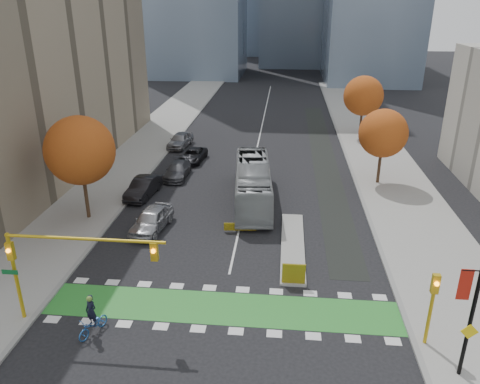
% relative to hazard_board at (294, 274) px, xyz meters
% --- Properties ---
extents(ground, '(300.00, 300.00, 0.00)m').
position_rel_hazard_board_xyz_m(ground, '(-4.00, -4.20, -0.80)').
color(ground, black).
rests_on(ground, ground).
extents(sidewalk_west, '(7.00, 120.00, 0.15)m').
position_rel_hazard_board_xyz_m(sidewalk_west, '(-17.50, 15.80, -0.73)').
color(sidewalk_west, gray).
rests_on(sidewalk_west, ground).
extents(sidewalk_east, '(7.00, 120.00, 0.15)m').
position_rel_hazard_board_xyz_m(sidewalk_east, '(9.50, 15.80, -0.73)').
color(sidewalk_east, gray).
rests_on(sidewalk_east, ground).
extents(curb_west, '(0.30, 120.00, 0.16)m').
position_rel_hazard_board_xyz_m(curb_west, '(-14.00, 15.80, -0.73)').
color(curb_west, gray).
rests_on(curb_west, ground).
extents(curb_east, '(0.30, 120.00, 0.16)m').
position_rel_hazard_board_xyz_m(curb_east, '(6.00, 15.80, -0.73)').
color(curb_east, gray).
rests_on(curb_east, ground).
extents(bike_crossing, '(20.00, 3.00, 0.01)m').
position_rel_hazard_board_xyz_m(bike_crossing, '(-4.00, -2.70, -0.79)').
color(bike_crossing, '#2B852E').
rests_on(bike_crossing, ground).
extents(centre_line, '(0.15, 70.00, 0.01)m').
position_rel_hazard_board_xyz_m(centre_line, '(-4.00, 35.80, -0.80)').
color(centre_line, silver).
rests_on(centre_line, ground).
extents(bike_lane_paint, '(2.50, 50.00, 0.01)m').
position_rel_hazard_board_xyz_m(bike_lane_paint, '(3.50, 25.80, -0.80)').
color(bike_lane_paint, black).
rests_on(bike_lane_paint, ground).
extents(median_island, '(1.60, 10.00, 0.16)m').
position_rel_hazard_board_xyz_m(median_island, '(0.00, 4.80, -0.72)').
color(median_island, gray).
rests_on(median_island, ground).
extents(hazard_board, '(1.40, 0.12, 1.30)m').
position_rel_hazard_board_xyz_m(hazard_board, '(0.00, 0.00, 0.00)').
color(hazard_board, yellow).
rests_on(hazard_board, median_island).
extents(tree_west, '(5.20, 5.20, 8.22)m').
position_rel_hazard_board_xyz_m(tree_west, '(-16.00, 7.80, 4.82)').
color(tree_west, '#332114').
rests_on(tree_west, ground).
extents(tree_east_near, '(4.40, 4.40, 7.08)m').
position_rel_hazard_board_xyz_m(tree_east_near, '(8.00, 17.80, 4.06)').
color(tree_east_near, '#332114').
rests_on(tree_east_near, ground).
extents(tree_east_far, '(4.80, 4.80, 7.65)m').
position_rel_hazard_board_xyz_m(tree_east_far, '(8.50, 33.80, 4.44)').
color(tree_east_far, '#332114').
rests_on(tree_east_far, ground).
extents(traffic_signal_west, '(8.53, 0.56, 5.20)m').
position_rel_hazard_board_xyz_m(traffic_signal_west, '(-11.93, -4.71, 3.23)').
color(traffic_signal_west, '#BF9914').
rests_on(traffic_signal_west, ground).
extents(traffic_signal_east, '(0.35, 0.43, 4.10)m').
position_rel_hazard_board_xyz_m(traffic_signal_east, '(6.50, -4.71, 1.93)').
color(traffic_signal_east, '#BF9914').
rests_on(traffic_signal_east, ground).
extents(banner_lamppost, '(1.65, 0.36, 8.28)m').
position_rel_hazard_board_xyz_m(banner_lamppost, '(7.50, -6.70, 3.81)').
color(banner_lamppost, black).
rests_on(banner_lamppost, ground).
extents(cyclist, '(1.39, 2.10, 2.29)m').
position_rel_hazard_board_xyz_m(cyclist, '(-10.29, -5.48, -0.03)').
color(cyclist, '#2358A1').
rests_on(cyclist, ground).
extents(bus, '(3.90, 12.31, 3.37)m').
position_rel_hazard_board_xyz_m(bus, '(-3.37, 12.43, 0.89)').
color(bus, '#94989A').
rests_on(bus, ground).
extents(parked_car_a, '(2.67, 5.23, 1.70)m').
position_rel_hazard_board_xyz_m(parked_car_a, '(-10.50, 6.36, 0.05)').
color(parked_car_a, '#A5A6AA').
rests_on(parked_car_a, ground).
extents(parked_car_b, '(2.31, 5.15, 1.64)m').
position_rel_hazard_board_xyz_m(parked_car_b, '(-13.00, 12.67, 0.02)').
color(parked_car_b, black).
rests_on(parked_car_b, ground).
extents(parked_car_c, '(2.05, 4.98, 1.44)m').
position_rel_hazard_board_xyz_m(parked_car_c, '(-11.07, 17.67, -0.08)').
color(parked_car_c, '#48484D').
rests_on(parked_car_c, ground).
extents(parked_car_d, '(2.62, 4.94, 1.32)m').
position_rel_hazard_board_xyz_m(parked_car_d, '(-10.50, 22.67, -0.14)').
color(parked_car_d, black).
rests_on(parked_car_d, ground).
extents(parked_car_e, '(2.64, 5.19, 1.69)m').
position_rel_hazard_board_xyz_m(parked_car_e, '(-13.00, 27.67, 0.05)').
color(parked_car_e, gray).
rests_on(parked_car_e, ground).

